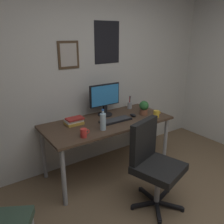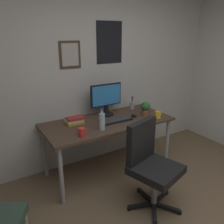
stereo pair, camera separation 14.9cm
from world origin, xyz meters
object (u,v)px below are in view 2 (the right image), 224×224
object	(u,v)px
coffee_mug_near	(158,115)
potted_plant	(145,108)
keyboard	(116,120)
pen_cup	(132,105)
water_bottle	(102,121)
monitor	(106,98)
office_chair	(150,161)
computer_mouse	(134,116)
book_stack_left	(74,120)
coffee_mug_far	(82,132)

from	to	relation	value
coffee_mug_near	potted_plant	bearing A→B (deg)	113.69
keyboard	pen_cup	xyz separation A→B (m)	(0.48, 0.32, 0.04)
potted_plant	water_bottle	bearing A→B (deg)	-169.70
monitor	potted_plant	distance (m)	0.56
monitor	pen_cup	size ratio (longest dim) A/B	2.30
monitor	water_bottle	bearing A→B (deg)	-125.43
coffee_mug_near	office_chair	bearing A→B (deg)	-136.67
office_chair	potted_plant	size ratio (longest dim) A/B	4.87
keyboard	computer_mouse	distance (m)	0.30
office_chair	book_stack_left	distance (m)	1.07
office_chair	water_bottle	distance (m)	0.71
monitor	water_bottle	distance (m)	0.54
coffee_mug_near	book_stack_left	size ratio (longest dim) A/B	0.54
keyboard	book_stack_left	xyz separation A→B (m)	(-0.49, 0.20, 0.03)
water_bottle	coffee_mug_far	xyz separation A→B (m)	(-0.28, -0.06, -0.06)
coffee_mug_far	book_stack_left	world-z (taller)	coffee_mug_far
monitor	keyboard	xyz separation A→B (m)	(-0.02, -0.28, -0.23)
coffee_mug_far	pen_cup	distance (m)	1.18
office_chair	book_stack_left	xyz separation A→B (m)	(-0.44, 0.95, 0.24)
coffee_mug_far	coffee_mug_near	bearing A→B (deg)	1.01
office_chair	keyboard	distance (m)	0.78
coffee_mug_near	keyboard	bearing A→B (deg)	161.59
water_bottle	pen_cup	xyz separation A→B (m)	(0.77, 0.46, -0.05)
office_chair	potted_plant	world-z (taller)	office_chair
monitor	keyboard	world-z (taller)	monitor
water_bottle	coffee_mug_near	size ratio (longest dim) A/B	2.14
computer_mouse	potted_plant	distance (m)	0.19
pen_cup	coffee_mug_near	bearing A→B (deg)	-82.76
keyboard	water_bottle	world-z (taller)	water_bottle
water_bottle	coffee_mug_far	distance (m)	0.29
office_chair	keyboard	xyz separation A→B (m)	(0.05, 0.75, 0.21)
keyboard	potted_plant	world-z (taller)	potted_plant
keyboard	pen_cup	size ratio (longest dim) A/B	2.15
coffee_mug_near	book_stack_left	xyz separation A→B (m)	(-1.04, 0.39, -0.00)
potted_plant	computer_mouse	bearing A→B (deg)	173.12
coffee_mug_near	potted_plant	distance (m)	0.20
office_chair	potted_plant	distance (m)	0.95
keyboard	coffee_mug_far	world-z (taller)	coffee_mug_far
keyboard	pen_cup	world-z (taller)	pen_cup
monitor	book_stack_left	size ratio (longest dim) A/B	2.11
water_bottle	monitor	bearing A→B (deg)	54.57
book_stack_left	coffee_mug_far	bearing A→B (deg)	-101.04
water_bottle	pen_cup	bearing A→B (deg)	31.06
monitor	pen_cup	xyz separation A→B (m)	(0.47, 0.04, -0.19)
keyboard	coffee_mug_near	bearing A→B (deg)	-18.41
water_bottle	potted_plant	distance (m)	0.77
monitor	coffee_mug_near	size ratio (longest dim) A/B	3.90
pen_cup	book_stack_left	distance (m)	0.98
monitor	coffee_mug_near	world-z (taller)	monitor
monitor	book_stack_left	xyz separation A→B (m)	(-0.51, -0.08, -0.20)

